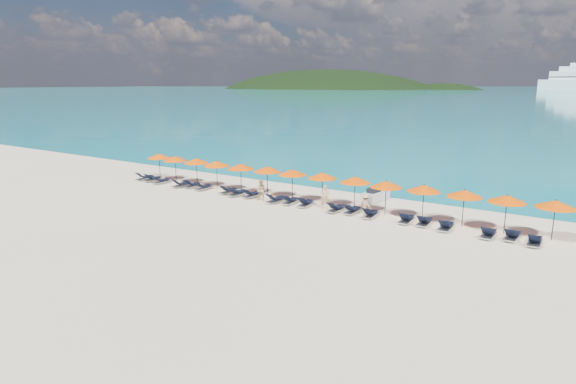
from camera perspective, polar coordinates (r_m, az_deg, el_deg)
The scene contains 42 objects.
ground at distance 29.91m, azimuth -3.18°, elevation -3.31°, with size 1400.00×1400.00×0.00m, color beige.
headland_main at distance 647.87m, azimuth 4.15°, elevation 8.73°, with size 374.00×242.00×126.50m.
headland_small at distance 608.05m, azimuth 17.65°, elevation 8.19°, with size 162.00×126.00×85.50m.
jetski at distance 35.18m, azimuth 10.26°, elevation -0.37°, with size 1.29×2.78×0.96m.
beachgoer_a at distance 32.31m, azimuth 4.45°, elevation -0.62°, with size 0.59×0.39×1.62m, color tan.
beachgoer_b at distance 34.47m, azimuth -3.17°, elevation 0.20°, with size 0.75×0.43×1.54m, color tan.
beachgoer_c at distance 31.03m, azimuth 9.18°, elevation -1.51°, with size 0.91×0.42×1.41m, color tan.
umbrella_0 at distance 43.78m, azimuth -15.04°, elevation 4.15°, with size 2.10×2.10×2.28m.
umbrella_1 at distance 42.02m, azimuth -13.24°, elevation 3.90°, with size 2.10×2.10×2.28m.
umbrella_2 at distance 40.38m, azimuth -10.81°, elevation 3.65°, with size 2.10×2.10×2.28m.
umbrella_3 at distance 38.69m, azimuth -8.46°, elevation 3.35°, with size 2.10×2.10×2.28m.
umbrella_4 at distance 37.15m, azimuth -5.63°, elevation 3.03°, with size 2.10×2.10×2.28m.
umbrella_5 at distance 35.82m, azimuth -2.48°, elevation 2.72°, with size 2.10×2.10×2.28m.
umbrella_6 at distance 34.58m, azimuth 0.53°, elevation 2.36°, with size 2.10×2.10×2.28m.
umbrella_7 at distance 33.41m, azimuth 4.10°, elevation 1.95°, with size 2.10×2.10×2.28m.
umbrella_8 at distance 32.21m, azimuth 7.96°, elevation 1.45°, with size 2.10×2.10×2.28m.
umbrella_9 at distance 31.12m, azimuth 11.56°, elevation 0.91°, with size 2.10×2.10×2.28m.
umbrella_10 at distance 30.46m, azimuth 15.82°, elevation 0.43°, with size 2.10×2.10×2.28m.
umbrella_11 at distance 29.77m, azimuth 20.18°, elevation -0.16°, with size 2.10×2.10×2.28m.
umbrella_12 at distance 29.32m, azimuth 24.54°, elevation -0.74°, with size 2.10×2.10×2.28m.
umbrella_13 at distance 29.21m, azimuth 29.16°, elevation -1.26°, with size 2.10×2.10×2.28m.
lounger_0 at distance 43.79m, azimuth -16.65°, elevation 1.68°, with size 0.67×1.72×0.66m.
lounger_1 at distance 42.93m, azimuth -15.70°, elevation 1.52°, with size 0.73×1.74×0.66m.
lounger_2 at distance 41.81m, azimuth -14.77°, elevation 1.28°, with size 0.66×1.71×0.66m.
lounger_3 at distance 40.03m, azimuth -12.57°, elevation 0.90°, with size 0.75×1.74×0.66m.
lounger_4 at distance 39.61m, azimuth -11.22°, elevation 0.84°, with size 0.64×1.71×0.66m.
lounger_5 at distance 38.64m, azimuth -10.00°, elevation 0.59°, with size 0.63×1.70×0.66m.
lounger_6 at distance 37.07m, azimuth -7.08°, elevation 0.17°, with size 0.75×1.74×0.66m.
lounger_7 at distance 36.23m, azimuth -6.05°, elevation -0.10°, with size 0.65×1.71×0.66m.
lounger_8 at distance 35.64m, azimuth -4.35°, elevation -0.29°, with size 0.68×1.72×0.66m.
lounger_9 at distance 34.02m, azimuth -1.50°, elevation -0.89°, with size 0.77×1.75×0.66m.
lounger_10 at distance 33.66m, azimuth 0.28°, elevation -1.03°, with size 0.74×1.74×0.66m.
lounger_11 at distance 33.01m, azimuth 2.11°, elevation -1.32°, with size 0.79×1.75×0.66m.
lounger_12 at distance 31.79m, azimuth 5.72°, elevation -1.93°, with size 0.74×1.74×0.66m.
lounger_13 at distance 31.48m, azimuth 7.61°, elevation -2.13°, with size 0.66×1.72×0.66m.
lounger_14 at distance 30.76m, azimuth 9.73°, elevation -2.57°, with size 0.72×1.74×0.66m.
lounger_15 at distance 30.06m, azimuth 13.85°, elevation -3.12°, with size 0.69×1.73×0.66m.
lounger_16 at distance 29.81m, azimuth 15.86°, elevation -3.38°, with size 0.70×1.73×0.66m.
lounger_17 at distance 29.24m, azimuth 18.21°, elevation -3.85°, with size 0.67×1.72×0.66m.
lounger_18 at distance 28.66m, azimuth 22.66°, elevation -4.55°, with size 0.66×1.71×0.66m.
lounger_19 at distance 28.80m, azimuth 25.04°, elevation -4.69°, with size 0.70×1.73×0.66m.
lounger_20 at distance 28.37m, azimuth 27.20°, elevation -5.17°, with size 0.63×1.71×0.66m.
Camera 1 is at (17.21, -23.00, 8.32)m, focal length 30.00 mm.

